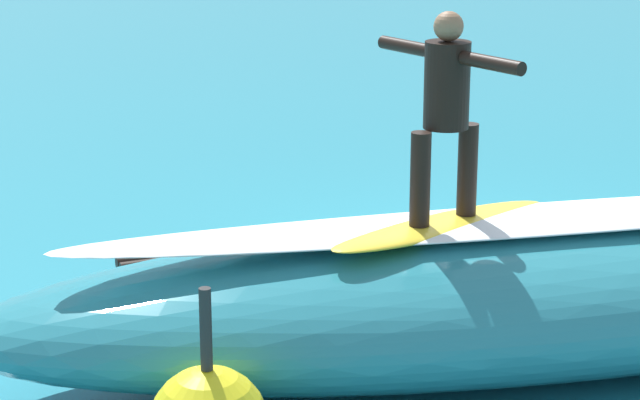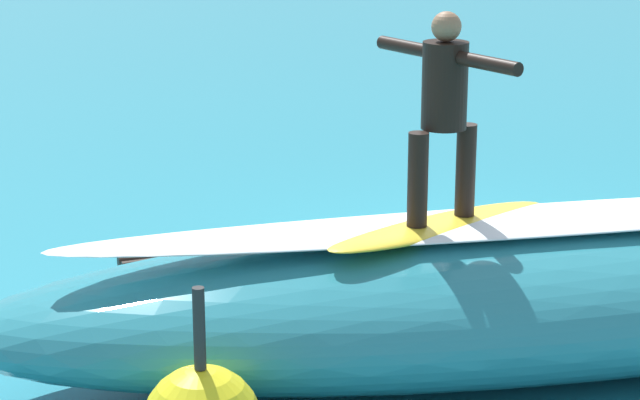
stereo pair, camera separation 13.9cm
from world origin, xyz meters
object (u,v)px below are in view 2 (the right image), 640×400
Objects in this scene: surfer_riding at (444,101)px; surfer_paddling at (214,248)px; surfboard_riding at (441,226)px; surfboard_paddling at (227,261)px.

surfer_paddling is (0.56, -3.06, -1.95)m from surfer_riding.
surfboard_riding is 0.85× the size of surfboard_paddling.
surfboard_paddling is at bearing -89.13° from surfer_riding.
surfer_riding is 3.73m from surfboard_paddling.
surfboard_riding reaches higher than surfer_paddling.
surfboard_riding is at bearing -97.28° from surfer_riding.
surfboard_riding is at bearing -74.82° from surfboard_paddling.
surfer_riding is at bearing -74.82° from surfboard_paddling.
surfer_paddling is at bearing -180.00° from surfboard_paddling.
surfboard_riding reaches higher than surfboard_paddling.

